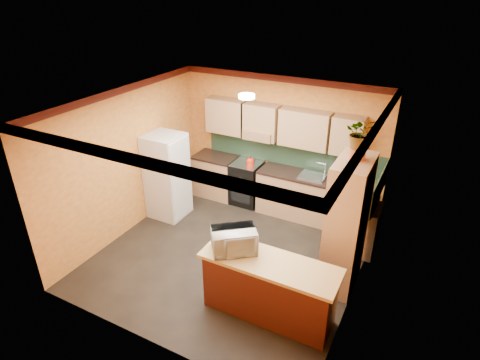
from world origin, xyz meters
name	(u,v)px	position (x,y,z in m)	size (l,w,h in m)	color
room_shell	(238,137)	(0.02, 0.28, 2.09)	(4.24, 4.24, 2.72)	black
base_cabinets_back	(274,190)	(0.04, 1.80, 0.44)	(3.65, 0.60, 0.88)	tan
countertop_back	(275,170)	(0.04, 1.80, 0.90)	(3.65, 0.62, 0.04)	black
stove	(247,183)	(-0.58, 1.80, 0.46)	(0.58, 0.58, 0.91)	black
kettle	(250,161)	(-0.48, 1.75, 1.00)	(0.17, 0.17, 0.18)	red
sink	(313,176)	(0.82, 1.80, 0.94)	(0.48, 0.40, 0.03)	silver
base_cabinets_right	(354,226)	(1.80, 1.22, 0.44)	(0.60, 0.80, 0.88)	tan
countertop_right	(357,203)	(1.80, 1.22, 0.90)	(0.62, 0.80, 0.04)	black
fridge	(167,176)	(-1.75, 0.65, 0.85)	(0.68, 0.66, 1.70)	silver
pantry	(346,225)	(1.85, 0.23, 1.05)	(0.48, 0.90, 2.10)	tan
fern_pot	(357,153)	(1.85, 0.28, 2.18)	(0.22, 0.22, 0.16)	#AC4629
fern	(360,133)	(1.85, 0.28, 2.47)	(0.39, 0.33, 0.43)	tan
breakfast_bar	(269,290)	(1.13, -0.93, 0.44)	(1.80, 0.55, 0.88)	#521713
bar_top	(270,263)	(1.13, -0.93, 0.91)	(1.90, 0.65, 0.05)	tan
microwave	(234,240)	(0.59, -0.93, 1.10)	(0.60, 0.41, 0.33)	silver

